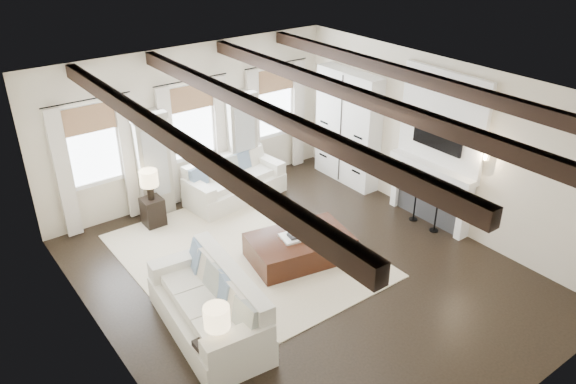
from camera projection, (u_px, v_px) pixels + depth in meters
ground at (304, 275)px, 9.52m from camera, size 7.50×7.50×0.00m
room_shell at (307, 146)px, 9.69m from camera, size 6.54×7.54×3.22m
area_rug at (245, 255)px, 10.04m from camera, size 3.75×4.40×0.02m
sofa_back at (233, 182)px, 11.86m from camera, size 2.19×1.18×0.90m
sofa_left at (213, 307)px, 8.15m from camera, size 1.27×2.39×0.98m
ottoman at (300, 247)px, 9.87m from camera, size 1.91×1.40×0.46m
tray at (295, 236)px, 9.73m from camera, size 0.56×0.47×0.04m
book_lower at (296, 235)px, 9.68m from camera, size 0.29×0.25×0.04m
book_upper at (295, 231)px, 9.74m from camera, size 0.25×0.21×0.03m
book_loose at (324, 236)px, 9.75m from camera, size 0.27×0.22×0.03m
side_table_front at (220, 359)px, 7.43m from camera, size 0.52×0.52×0.52m
lamp_front at (217, 319)px, 7.12m from camera, size 0.34×0.34×0.59m
side_table_back at (153, 212)px, 10.88m from camera, size 0.38×0.38×0.58m
lamp_back at (149, 180)px, 10.56m from camera, size 0.35×0.35×0.60m
candlestick_near at (436, 215)px, 10.64m from camera, size 0.17×0.17×0.84m
candlestick_far at (415, 205)px, 11.02m from camera, size 0.17×0.17×0.82m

